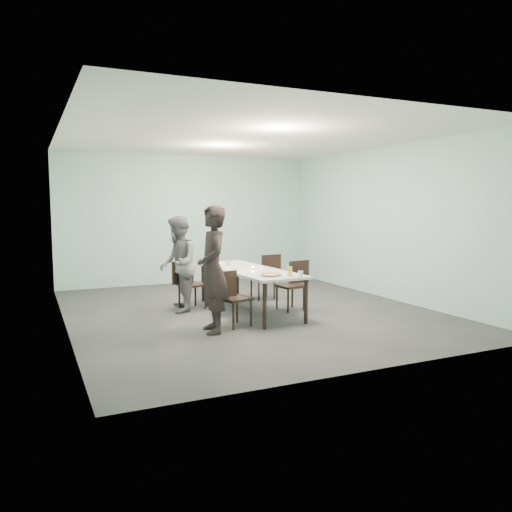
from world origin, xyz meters
name	(u,v)px	position (x,y,z in m)	size (l,w,h in m)	color
ground	(247,310)	(0.00, 0.00, 0.00)	(7.00, 7.00, 0.00)	#333335
room_shell	(247,195)	(0.00, 0.00, 2.03)	(6.02, 7.02, 3.01)	#A5D0C8
table	(249,272)	(-0.01, -0.09, 0.69)	(1.05, 2.65, 0.75)	white
chair_near_left	(231,295)	(-0.71, -0.99, 0.50)	(0.65, 0.52, 0.87)	black
chair_far_left	(188,281)	(-0.91, 0.55, 0.50)	(0.65, 0.51, 0.87)	black
chair_near_right	(294,282)	(0.78, -0.27, 0.50)	(0.63, 0.47, 0.87)	black
chair_far_right	(266,273)	(0.80, 0.88, 0.50)	(0.61, 0.43, 0.87)	black
diner_near	(213,269)	(-1.05, -1.15, 0.93)	(0.68, 0.44, 1.85)	black
diner_far	(178,264)	(-1.12, 0.44, 0.83)	(0.81, 0.63, 1.67)	slate
pizza	(271,275)	(-0.06, -1.05, 0.77)	(0.34, 0.34, 0.04)	white
side_plate	(269,272)	(0.12, -0.59, 0.76)	(0.18, 0.18, 0.01)	white
beer_glass	(290,271)	(0.21, -1.16, 0.82)	(0.08, 0.08, 0.15)	yellow
water_tumbler	(301,274)	(0.34, -1.28, 0.80)	(0.08, 0.08, 0.09)	silver
tealight	(253,268)	(0.01, -0.20, 0.77)	(0.06, 0.06, 0.05)	silver
amber_tumbler	(228,263)	(-0.16, 0.50, 0.79)	(0.07, 0.07, 0.08)	yellow
menu	(219,264)	(-0.22, 0.81, 0.75)	(0.30, 0.22, 0.01)	silver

